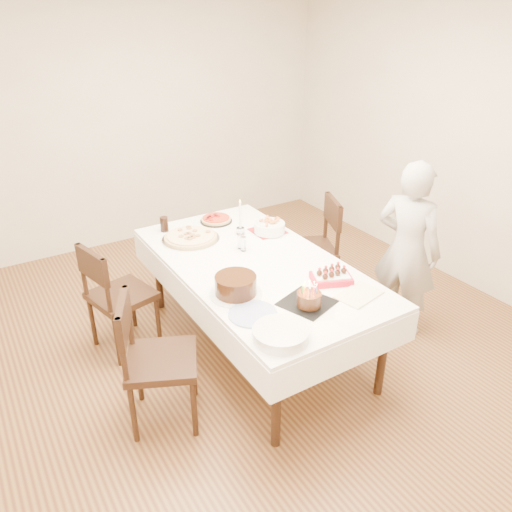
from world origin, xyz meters
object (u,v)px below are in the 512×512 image
chair_right_savory (309,249)px  birthday_cake (309,295)px  pizza_pepperoni (216,219)px  person (407,250)px  layer_cake (236,285)px  pizza_white (191,237)px  cola_glass (164,224)px  taper_candle (240,217)px  chair_left_savory (122,296)px  dining_table (256,305)px  strawberry_box (331,277)px  pasta_bowl (269,227)px  chair_left_dessert (162,361)px

chair_right_savory → birthday_cake: (-0.84, -1.09, 0.36)m
pizza_pepperoni → birthday_cake: bearing=-95.3°
chair_right_savory → pizza_pepperoni: 0.88m
person → layer_cake: size_ratio=4.15×
pizza_white → cola_glass: (-0.12, 0.27, 0.04)m
person → cola_glass: (-1.50, 1.33, 0.08)m
pizza_white → birthday_cake: (0.21, -1.32, 0.07)m
chair_right_savory → person: bearing=-45.2°
taper_candle → layer_cake: (-0.52, -0.82, -0.09)m
chair_left_savory → pizza_white: chair_left_savory is taller
person → chair_left_savory: bearing=44.7°
pizza_white → dining_table: bearing=-69.2°
layer_cake → strawberry_box: size_ratio=1.29×
layer_cake → birthday_cake: birthday_cake is taller
person → pizza_pepperoni: size_ratio=5.18×
pasta_bowl → dining_table: bearing=-133.5°
birthday_cake → strawberry_box: size_ratio=0.57×
pizza_pepperoni → layer_cake: bearing=-111.7°
taper_candle → birthday_cake: 1.22m
person → strawberry_box: bearing=76.1°
dining_table → strawberry_box: (0.30, -0.51, 0.41)m
chair_left_savory → chair_left_dessert: 0.91m
dining_table → chair_left_savory: (-0.89, 0.55, 0.09)m
pasta_bowl → strawberry_box: bearing=-95.4°
pasta_bowl → layer_cake: (-0.74, -0.72, 0.02)m
taper_candle → chair_right_savory: bearing=-10.0°
pizza_white → taper_candle: 0.44m
dining_table → pasta_bowl: size_ratio=8.26×
cola_glass → taper_candle: bearing=-37.2°
chair_left_dessert → cola_glass: 1.43m
chair_right_savory → chair_left_savory: (-1.70, 0.15, -0.02)m
pizza_pepperoni → taper_candle: 0.37m
dining_table → pizza_white: (-0.24, 0.63, 0.40)m
taper_candle → chair_left_savory: bearing=177.8°
layer_cake → strawberry_box: 0.68m
chair_left_dessert → person: size_ratio=0.64×
dining_table → birthday_cake: 0.83m
pizza_white → birthday_cake: 1.34m
chair_left_dessert → pasta_bowl: (1.31, 0.77, 0.33)m
pizza_pepperoni → pasta_bowl: 0.53m
pizza_white → pizza_pepperoni: same height
chair_right_savory → chair_left_dessert: chair_right_savory is taller
chair_right_savory → pizza_pepperoni: chair_right_savory is taller
chair_left_savory → strawberry_box: bearing=124.7°
chair_left_dessert → pasta_bowl: chair_left_dessert is taller
person → taper_candle: bearing=26.7°
cola_glass → layer_cake: size_ratio=0.36×
person → cola_glass: person is taller
person → birthday_cake: (-1.18, -0.26, 0.10)m
dining_table → chair_right_savory: 0.91m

